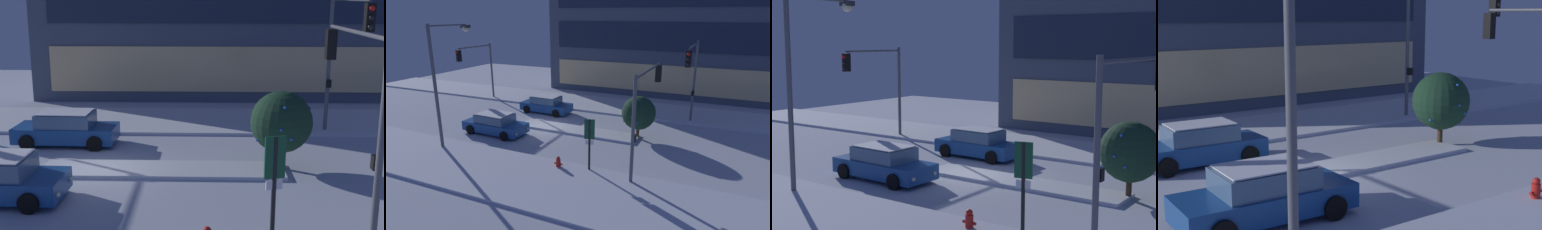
# 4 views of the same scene
# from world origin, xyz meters

# --- Properties ---
(ground) EXTENTS (52.00, 52.00, 0.00)m
(ground) POSITION_xyz_m (0.00, 0.00, 0.00)
(ground) COLOR silver
(curb_strip_near) EXTENTS (52.00, 5.20, 0.14)m
(curb_strip_near) POSITION_xyz_m (0.00, -7.71, 0.07)
(curb_strip_near) COLOR silver
(curb_strip_near) RESTS_ON ground
(curb_strip_far) EXTENTS (52.00, 5.20, 0.14)m
(curb_strip_far) POSITION_xyz_m (0.00, 7.71, 0.07)
(curb_strip_far) COLOR silver
(curb_strip_far) RESTS_ON ground
(median_strip) EXTENTS (9.00, 1.80, 0.14)m
(median_strip) POSITION_xyz_m (2.55, 0.17, 0.07)
(median_strip) COLOR silver
(median_strip) RESTS_ON ground
(car_near) EXTENTS (4.74, 2.24, 1.49)m
(car_near) POSITION_xyz_m (-2.63, -2.63, 0.71)
(car_near) COLOR #19478C
(car_near) RESTS_ON ground
(car_far) EXTENTS (4.53, 2.10, 1.49)m
(car_far) POSITION_xyz_m (-1.95, 3.53, 0.71)
(car_far) COLOR #19478C
(car_far) RESTS_ON ground
(traffic_light_corner_near_right) EXTENTS (0.32, 5.77, 5.60)m
(traffic_light_corner_near_right) POSITION_xyz_m (8.31, -3.58, 3.94)
(traffic_light_corner_near_right) COLOR #565960
(traffic_light_corner_near_right) RESTS_ON ground
(traffic_light_corner_far_left) EXTENTS (0.32, 4.66, 5.56)m
(traffic_light_corner_far_left) POSITION_xyz_m (-9.55, 3.98, 3.92)
(traffic_light_corner_far_left) COLOR #565960
(traffic_light_corner_far_left) RESTS_ON ground
(street_lamp_arched) EXTENTS (0.56, 3.30, 7.74)m
(street_lamp_arched) POSITION_xyz_m (-3.93, -5.44, 5.06)
(street_lamp_arched) COLOR #565960
(street_lamp_arched) RESTS_ON ground
(fire_hydrant) EXTENTS (0.48, 0.26, 0.74)m
(fire_hydrant) POSITION_xyz_m (4.18, -5.89, 0.35)
(fire_hydrant) COLOR red
(fire_hydrant) RESTS_ON ground
(parking_info_sign) EXTENTS (0.55, 0.20, 2.99)m
(parking_info_sign) POSITION_xyz_m (5.87, -5.49, 1.92)
(parking_info_sign) COLOR black
(parking_info_sign) RESTS_ON ground
(decorated_tree_median) EXTENTS (2.30, 2.35, 2.97)m
(decorated_tree_median) POSITION_xyz_m (6.95, 0.63, 1.82)
(decorated_tree_median) COLOR #473323
(decorated_tree_median) RESTS_ON ground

